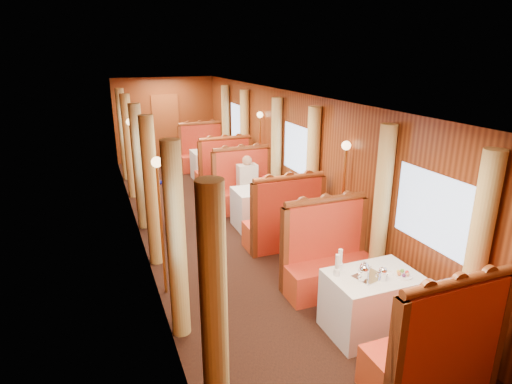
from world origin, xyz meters
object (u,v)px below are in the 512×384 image
banquette_far_aft (203,155)px  passenger (248,178)px  banquette_mid_fwd (284,224)px  teapot_left (364,275)px  rose_vase_mid (264,180)px  rose_vase_far (211,144)px  steward (171,187)px  table_far (213,165)px  table_near (371,303)px  banquette_near_aft (328,262)px  banquette_near_fwd (434,353)px  banquette_far_fwd (224,172)px  banquette_mid_aft (244,190)px  tea_tray (369,277)px  fruit_plate (403,274)px  teapot_right (383,275)px  table_mid (262,208)px  teapot_back (364,271)px

banquette_far_aft → passenger: (-0.00, -3.73, 0.32)m
banquette_mid_fwd → teapot_left: (-0.20, -2.56, 0.40)m
rose_vase_mid → rose_vase_far: bearing=91.3°
banquette_mid_fwd → steward: steward is taller
table_far → steward: size_ratio=0.59×
table_far → steward: bearing=-117.2°
table_near → banquette_near_aft: 1.02m
banquette_near_fwd → rose_vase_far: size_ratio=3.72×
banquette_near_aft → steward: bearing=121.0°
passenger → rose_vase_far: bearing=90.8°
table_far → banquette_far_aft: bearing=90.0°
banquette_near_fwd → banquette_far_aft: same height
table_near → teapot_left: teapot_left is taller
banquette_near_fwd → banquette_far_fwd: size_ratio=1.00×
banquette_mid_aft → table_near: bearing=-90.0°
banquette_near_aft → rose_vase_far: bearing=90.4°
rose_vase_far → tea_tray: bearing=-90.4°
fruit_plate → rose_vase_far: (-0.33, 7.12, 0.16)m
banquette_far_fwd → steward: 2.80m
banquette_far_aft → table_near: bearing=-90.0°
table_far → passenger: size_ratio=1.38×
rose_vase_mid → teapot_right: bearing=-90.5°
tea_tray → table_near: bearing=16.2°
banquette_mid_fwd → teapot_right: 2.65m
rose_vase_mid → banquette_near_fwd: bearing=-90.5°
table_near → tea_tray: size_ratio=3.09×
tea_tray → banquette_mid_aft: bearing=88.9°
teapot_left → teapot_right: 0.22m
banquette_mid_fwd → rose_vase_mid: bearing=87.8°
banquette_near_aft → banquette_far_aft: (0.00, 7.00, 0.00)m
banquette_mid_aft → rose_vase_mid: bearing=-87.8°
banquette_far_fwd → banquette_far_aft: (0.00, 2.03, 0.00)m
table_far → teapot_left: teapot_left is taller
steward → teapot_left: bearing=24.4°
rose_vase_mid → table_mid: bearing=-167.7°
table_near → steward: bearing=113.7°
table_mid → teapot_right: bearing=-89.9°
banquette_far_fwd → fruit_plate: banquette_far_fwd is taller
banquette_far_aft → table_mid: bearing=-90.0°
table_near → rose_vase_mid: bearing=89.4°
teapot_right → teapot_back: 0.21m
banquette_far_aft → teapot_back: banquette_far_aft is taller
table_near → banquette_near_aft: size_ratio=0.78×
banquette_mid_aft → fruit_plate: (0.29, -4.65, 0.35)m
tea_tray → table_far: bearing=89.3°
banquette_near_aft → banquette_mid_fwd: 1.47m
teapot_left → teapot_right: (0.20, -0.07, -0.01)m
table_near → banquette_near_aft: bearing=90.0°
rose_vase_mid → steward: bearing=171.1°
table_near → banquette_far_fwd: bearing=90.0°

